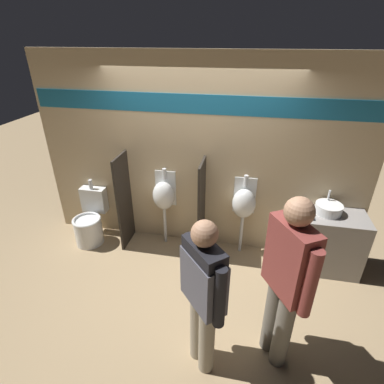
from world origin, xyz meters
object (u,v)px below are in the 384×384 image
person_with_lanyard (286,279)px  urinal_far (244,203)px  person_in_vest (203,290)px  urinal_near_counter (164,196)px  sink_basin (329,209)px  toilet (90,222)px  cell_phone (312,217)px

person_with_lanyard → urinal_far: bearing=-16.1°
urinal_far → person_in_vest: bearing=-98.5°
urinal_far → person_in_vest: size_ratio=0.73×
urinal_near_counter → person_with_lanyard: 2.21m
sink_basin → toilet: bearing=-178.1°
person_in_vest → toilet: bearing=10.2°
urinal_near_counter → person_in_vest: bearing=-64.1°
sink_basin → person_with_lanyard: 1.62m
urinal_near_counter → person_in_vest: size_ratio=0.73×
toilet → urinal_far: bearing=4.8°
toilet → urinal_near_counter: bearing=9.6°
sink_basin → urinal_far: bearing=175.6°
cell_phone → urinal_near_counter: bearing=173.2°
cell_phone → person_with_lanyard: 1.41m
toilet → person_with_lanyard: bearing=-27.2°
urinal_far → person_with_lanyard: bearing=-75.1°
sink_basin → cell_phone: (-0.22, -0.15, -0.06)m
toilet → person_with_lanyard: size_ratio=0.53×
sink_basin → urinal_near_counter: 2.20m
person_with_lanyard → urinal_near_counter: bearing=13.7°
urinal_far → urinal_near_counter: bearing=180.0°
sink_basin → person_with_lanyard: (-0.64, -1.49, 0.09)m
sink_basin → person_with_lanyard: bearing=-113.3°
urinal_far → person_in_vest: 1.81m
cell_phone → toilet: 3.15m
toilet → person_with_lanyard: (2.68, -1.38, 0.67)m
cell_phone → person_in_vest: size_ratio=0.09×
sink_basin → person_with_lanyard: person_with_lanyard is taller
urinal_near_counter → toilet: (-1.13, -0.19, -0.49)m
cell_phone → urinal_far: 0.88m
urinal_far → toilet: urinal_far is taller
person_with_lanyard → cell_phone: bearing=-48.7°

